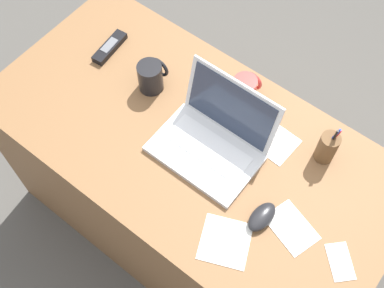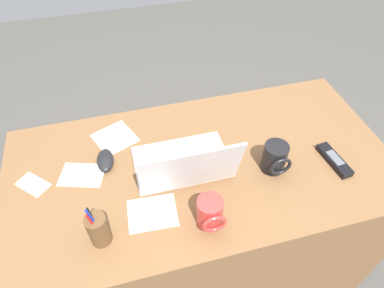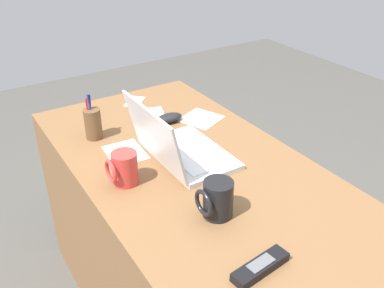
{
  "view_description": "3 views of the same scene",
  "coord_description": "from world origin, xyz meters",
  "px_view_note": "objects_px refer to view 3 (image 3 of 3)",
  "views": [
    {
      "loc": [
        0.5,
        -0.64,
        2.14
      ],
      "look_at": [
        0.03,
        -0.04,
        0.81
      ],
      "focal_mm": 46.4,
      "sensor_mm": 36.0,
      "label": 1
    },
    {
      "loc": [
        0.23,
        0.74,
        1.68
      ],
      "look_at": [
        0.03,
        -0.02,
        0.84
      ],
      "focal_mm": 31.42,
      "sensor_mm": 36.0,
      "label": 2
    },
    {
      "loc": [
        -0.99,
        0.64,
        1.52
      ],
      "look_at": [
        0.08,
        -0.03,
        0.79
      ],
      "focal_mm": 39.91,
      "sensor_mm": 36.0,
      "label": 3
    }
  ],
  "objects_px": {
    "coffee_mug_tall": "(217,199)",
    "cordless_phone": "(260,267)",
    "laptop": "(179,148)",
    "pen_holder": "(93,123)",
    "coffee_mug_white": "(124,168)",
    "computer_mouse": "(169,118)"
  },
  "relations": [
    {
      "from": "coffee_mug_tall",
      "to": "cordless_phone",
      "type": "xyz_separation_m",
      "value": [
        -0.22,
        0.03,
        -0.04
      ]
    },
    {
      "from": "laptop",
      "to": "coffee_mug_tall",
      "type": "bearing_deg",
      "value": 168.68
    },
    {
      "from": "coffee_mug_tall",
      "to": "pen_holder",
      "type": "relative_size",
      "value": 0.64
    },
    {
      "from": "coffee_mug_white",
      "to": "cordless_phone",
      "type": "distance_m",
      "value": 0.52
    },
    {
      "from": "computer_mouse",
      "to": "pen_holder",
      "type": "height_order",
      "value": "pen_holder"
    },
    {
      "from": "computer_mouse",
      "to": "pen_holder",
      "type": "distance_m",
      "value": 0.3
    },
    {
      "from": "coffee_mug_tall",
      "to": "cordless_phone",
      "type": "distance_m",
      "value": 0.23
    },
    {
      "from": "laptop",
      "to": "coffee_mug_white",
      "type": "bearing_deg",
      "value": 97.07
    },
    {
      "from": "coffee_mug_white",
      "to": "cordless_phone",
      "type": "height_order",
      "value": "coffee_mug_white"
    },
    {
      "from": "coffee_mug_tall",
      "to": "pen_holder",
      "type": "xyz_separation_m",
      "value": [
        0.61,
        0.12,
        0.0
      ]
    },
    {
      "from": "computer_mouse",
      "to": "pen_holder",
      "type": "relative_size",
      "value": 0.64
    },
    {
      "from": "laptop",
      "to": "coffee_mug_tall",
      "type": "xyz_separation_m",
      "value": [
        -0.31,
        0.06,
        0.01
      ]
    },
    {
      "from": "computer_mouse",
      "to": "cordless_phone",
      "type": "distance_m",
      "value": 0.82
    },
    {
      "from": "computer_mouse",
      "to": "pen_holder",
      "type": "xyz_separation_m",
      "value": [
        0.04,
        0.3,
        0.04
      ]
    },
    {
      "from": "laptop",
      "to": "computer_mouse",
      "type": "relative_size",
      "value": 3.07
    },
    {
      "from": "laptop",
      "to": "coffee_mug_tall",
      "type": "relative_size",
      "value": 3.07
    },
    {
      "from": "coffee_mug_tall",
      "to": "cordless_phone",
      "type": "relative_size",
      "value": 0.68
    },
    {
      "from": "laptop",
      "to": "cordless_phone",
      "type": "relative_size",
      "value": 2.07
    },
    {
      "from": "computer_mouse",
      "to": "cordless_phone",
      "type": "xyz_separation_m",
      "value": [
        -0.8,
        0.21,
        -0.01
      ]
    },
    {
      "from": "laptop",
      "to": "pen_holder",
      "type": "bearing_deg",
      "value": 31.51
    },
    {
      "from": "coffee_mug_tall",
      "to": "pen_holder",
      "type": "bearing_deg",
      "value": 11.48
    },
    {
      "from": "laptop",
      "to": "pen_holder",
      "type": "height_order",
      "value": "laptop"
    }
  ]
}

